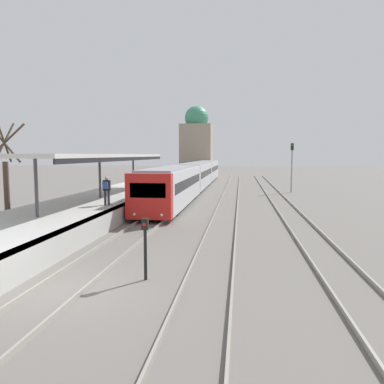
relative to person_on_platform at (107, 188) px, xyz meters
name	(u,v)px	position (x,y,z in m)	size (l,w,h in m)	color
ground_plane	(60,291)	(2.55, -10.81, -1.98)	(240.00, 240.00, 0.00)	slate
track_platform_line	(60,289)	(2.55, -10.81, -1.90)	(1.51, 120.00, 0.15)	gray
track_middle_line	(205,296)	(6.74, -10.81, -1.90)	(1.51, 120.00, 0.15)	gray
track_right_line	(367,304)	(10.92, -10.81, -1.90)	(1.50, 120.00, 0.15)	gray
platform_canopy	(100,156)	(-1.73, 3.57, 1.84)	(4.00, 19.89, 2.95)	beige
person_on_platform	(107,188)	(0.00, 0.00, 0.00)	(0.40, 0.40, 1.66)	#2D2D33
train_near	(195,175)	(2.55, 21.52, -0.32)	(2.63, 43.98, 2.98)	red
signal_post_near	(145,242)	(4.74, -9.53, -0.77)	(0.20, 0.22, 1.95)	black
signal_mast_far	(292,162)	(12.88, 19.00, 1.21)	(0.28, 0.29, 5.07)	gray
distant_domed_building	(197,144)	(-0.10, 45.26, 3.81)	(5.40, 5.40, 12.37)	gray
bare_tree_background	(6,176)	(-5.88, -0.50, 0.71)	(2.64, 1.66, 5.77)	#4C3D2D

